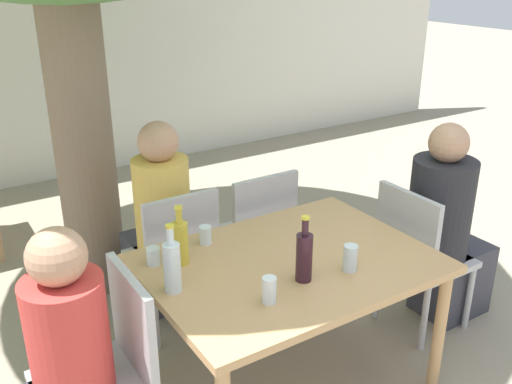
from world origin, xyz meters
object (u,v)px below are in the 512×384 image
object	(u,v)px
person_seated_0	(51,382)
water_bottle_1	(172,266)
dining_table_front	(289,274)
drinking_glass_2	(205,235)
patio_chair_0	(110,364)
patio_chair_3	(256,231)
person_seated_2	(159,230)
drinking_glass_1	(269,290)
drinking_glass_0	(153,256)
person_seated_1	(446,234)
patio_chair_2	(176,253)
oil_cruet_0	(180,242)
wine_bottle_2	(304,256)
patio_chair_1	(417,252)
drinking_glass_3	(350,258)

from	to	relation	value
person_seated_0	water_bottle_1	size ratio (longest dim) A/B	3.70
dining_table_front	drinking_glass_2	world-z (taller)	drinking_glass_2
patio_chair_0	patio_chair_3	xyz separation A→B (m)	(1.18, 0.73, 0.00)
person_seated_2	drinking_glass_1	world-z (taller)	person_seated_2
person_seated_2	drinking_glass_2	xyz separation A→B (m)	(0.01, -0.60, 0.21)
water_bottle_1	drinking_glass_0	world-z (taller)	water_bottle_1
person_seated_1	water_bottle_1	distance (m)	1.75
patio_chair_2	drinking_glass_1	size ratio (longest dim) A/B	7.70
dining_table_front	person_seated_2	bearing A→B (deg)	105.75
dining_table_front	drinking_glass_2	xyz separation A→B (m)	(-0.26, 0.37, 0.12)
person_seated_2	oil_cruet_0	distance (m)	0.79
patio_chair_3	person_seated_2	world-z (taller)	person_seated_2
person_seated_2	patio_chair_0	bearing A→B (deg)	56.41
patio_chair_2	wine_bottle_2	distance (m)	1.00
water_bottle_1	wine_bottle_2	bearing A→B (deg)	-23.42
patio_chair_1	oil_cruet_0	distance (m)	1.43
drinking_glass_2	drinking_glass_0	bearing A→B (deg)	-169.64
dining_table_front	wine_bottle_2	world-z (taller)	wine_bottle_2
dining_table_front	drinking_glass_3	world-z (taller)	drinking_glass_3
drinking_glass_3	patio_chair_3	bearing A→B (deg)	84.52
patio_chair_0	water_bottle_1	distance (m)	0.48
dining_table_front	drinking_glass_3	distance (m)	0.32
drinking_glass_0	drinking_glass_2	size ratio (longest dim) A/B	0.91
dining_table_front	person_seated_2	size ratio (longest dim) A/B	1.08
drinking_glass_1	patio_chair_0	bearing A→B (deg)	158.41
patio_chair_2	patio_chair_3	distance (m)	0.54
person_seated_0	patio_chair_2	bearing A→B (deg)	129.79
person_seated_1	wine_bottle_2	world-z (taller)	person_seated_1
patio_chair_2	drinking_glass_1	world-z (taller)	patio_chair_2
patio_chair_1	person_seated_0	bearing A→B (deg)	90.00
person_seated_0	wine_bottle_2	bearing A→B (deg)	80.61
dining_table_front	drinking_glass_3	xyz separation A→B (m)	(0.18, -0.23, 0.14)
patio_chair_1	wine_bottle_2	xyz separation A→B (m)	(-0.96, -0.18, 0.34)
patio_chair_1	person_seated_2	xyz separation A→B (m)	(-1.18, 0.96, 0.05)
patio_chair_3	drinking_glass_3	world-z (taller)	patio_chair_3
patio_chair_0	drinking_glass_2	xyz separation A→B (m)	(0.65, 0.37, 0.27)
oil_cruet_0	drinking_glass_0	world-z (taller)	oil_cruet_0
drinking_glass_2	patio_chair_0	bearing A→B (deg)	-150.56
water_bottle_1	drinking_glass_0	distance (m)	0.27
patio_chair_2	drinking_glass_0	distance (m)	0.58
patio_chair_3	oil_cruet_0	bearing A→B (deg)	33.49
oil_cruet_0	drinking_glass_3	bearing A→B (deg)	-37.33
patio_chair_2	patio_chair_0	bearing A→B (deg)	48.82
water_bottle_1	drinking_glass_1	world-z (taller)	water_bottle_1
dining_table_front	drinking_glass_3	size ratio (longest dim) A/B	10.60
dining_table_front	water_bottle_1	bearing A→B (deg)	175.15
patio_chair_0	person_seated_2	world-z (taller)	person_seated_2
oil_cruet_0	drinking_glass_0	bearing A→B (deg)	152.93
drinking_glass_2	patio_chair_2	bearing A→B (deg)	91.80
drinking_glass_2	drinking_glass_1	bearing A→B (deg)	-92.12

